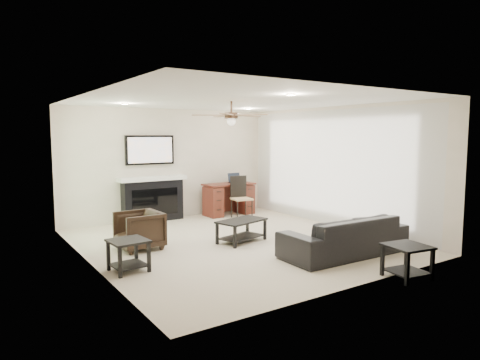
{
  "coord_description": "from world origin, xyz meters",
  "views": [
    {
      "loc": [
        -4.08,
        -6.3,
        1.91
      ],
      "look_at": [
        0.11,
        -0.0,
        1.11
      ],
      "focal_mm": 32.0,
      "sensor_mm": 36.0,
      "label": 1
    }
  ],
  "objects_px": {
    "sofa": "(344,236)",
    "coffee_table": "(242,231)",
    "desk": "(229,199)",
    "armchair": "(139,230)",
    "fireplace_unit": "(153,178)"
  },
  "relations": [
    {
      "from": "sofa",
      "to": "coffee_table",
      "type": "relative_size",
      "value": 2.37
    },
    {
      "from": "coffee_table",
      "to": "desk",
      "type": "distance_m",
      "value": 2.66
    },
    {
      "from": "armchair",
      "to": "fireplace_unit",
      "type": "height_order",
      "value": "fireplace_unit"
    },
    {
      "from": "fireplace_unit",
      "to": "desk",
      "type": "xyz_separation_m",
      "value": [
        1.81,
        -0.28,
        -0.57
      ]
    },
    {
      "from": "armchair",
      "to": "coffee_table",
      "type": "height_order",
      "value": "armchair"
    },
    {
      "from": "coffee_table",
      "to": "desk",
      "type": "bearing_deg",
      "value": 47.76
    },
    {
      "from": "fireplace_unit",
      "to": "sofa",
      "type": "bearing_deg",
      "value": -70.56
    },
    {
      "from": "sofa",
      "to": "armchair",
      "type": "relative_size",
      "value": 3.03
    },
    {
      "from": "sofa",
      "to": "desk",
      "type": "height_order",
      "value": "desk"
    },
    {
      "from": "armchair",
      "to": "desk",
      "type": "xyz_separation_m",
      "value": [
        2.92,
        1.81,
        0.06
      ]
    },
    {
      "from": "sofa",
      "to": "fireplace_unit",
      "type": "bearing_deg",
      "value": -68.86
    },
    {
      "from": "sofa",
      "to": "armchair",
      "type": "xyz_separation_m",
      "value": [
        -2.6,
        2.15,
        0.01
      ]
    },
    {
      "from": "sofa",
      "to": "coffee_table",
      "type": "height_order",
      "value": "sofa"
    },
    {
      "from": "armchair",
      "to": "desk",
      "type": "relative_size",
      "value": 0.58
    },
    {
      "from": "desk",
      "to": "sofa",
      "type": "bearing_deg",
      "value": -94.59
    }
  ]
}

